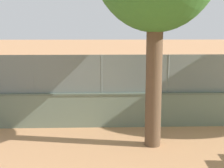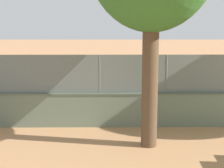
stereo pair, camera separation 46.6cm
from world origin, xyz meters
TOP-DOWN VIEW (x-y plane):
  - ground_plane at (0.00, 0.00)m, footprint 260.00×260.00m
  - perimeter_wall at (-2.00, 13.62)m, footprint 29.32×0.48m
  - fence_panel_on_wall at (-2.00, 13.62)m, footprint 28.80×0.12m
  - player_crossing_court at (4.46, 11.26)m, footprint 0.75×1.01m
  - player_at_service_line at (6.01, 7.13)m, footprint 0.88×0.69m
  - player_foreground_swinging at (1.37, 6.92)m, footprint 0.68×1.07m
  - sports_ball at (5.79, 13.16)m, footprint 0.12×0.12m
  - spare_ball_by_wall at (4.33, 11.99)m, footprint 0.15×0.15m

SIDE VIEW (x-z plane):
  - ground_plane at x=0.00m, z-range 0.00..0.00m
  - sports_ball at x=5.79m, z-range 0.00..0.12m
  - spare_ball_by_wall at x=4.33m, z-range 0.00..0.15m
  - perimeter_wall at x=-2.00m, z-range 0.01..1.67m
  - player_at_service_line at x=6.01m, z-range 0.12..1.58m
  - player_foreground_swinging at x=1.37m, z-range 0.14..1.69m
  - player_crossing_court at x=4.46m, z-range 0.14..1.69m
  - fence_panel_on_wall at x=-2.00m, z-range 1.67..3.50m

